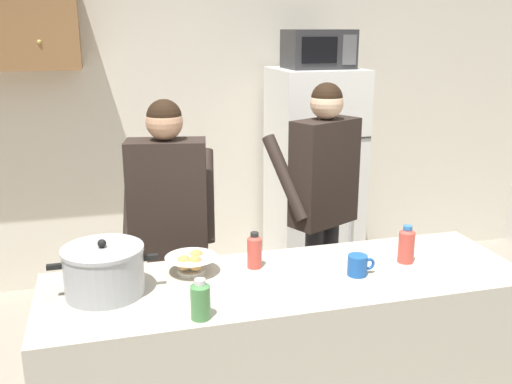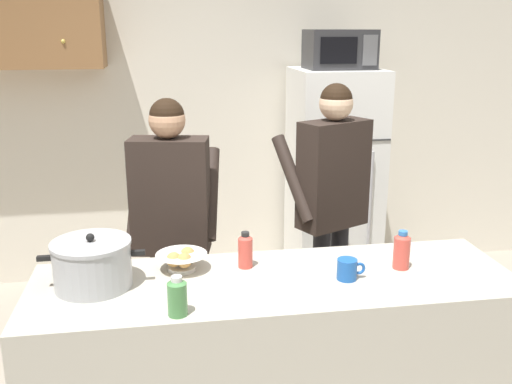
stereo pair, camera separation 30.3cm
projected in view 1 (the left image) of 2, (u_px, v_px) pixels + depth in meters
The scene contains 12 objects.
back_wall_unit at pixel (170, 107), 4.51m from camera, with size 6.00×0.48×2.60m.
kitchen_island at pixel (286, 367), 2.72m from camera, with size 2.18×0.68×0.92m, color #BCB7A8.
refrigerator at pixel (314, 179), 4.54m from camera, with size 0.64×0.68×1.71m.
microwave at pixel (318, 49), 4.24m from camera, with size 0.48×0.37×0.28m.
person_near_pot at pixel (169, 214), 3.12m from camera, with size 0.56×0.49×1.65m.
person_by_sink at pixel (323, 186), 3.55m from camera, with size 0.63×0.58×1.70m.
cooking_pot at pixel (104, 270), 2.42m from camera, with size 0.45×0.34×0.24m.
coffee_mug at pixel (358, 265), 2.61m from camera, with size 0.13×0.09×0.10m.
bread_bowl at pixel (191, 263), 2.63m from camera, with size 0.24×0.24×0.10m.
bottle_near_edge at pixel (254, 250), 2.69m from camera, with size 0.07×0.07×0.17m.
bottle_mid_counter at pixel (200, 299), 2.22m from camera, with size 0.08×0.08×0.16m.
bottle_far_corner at pixel (406, 244), 2.75m from camera, with size 0.08×0.08×0.18m.
Camera 1 is at (-0.76, -2.27, 2.01)m, focal length 40.43 mm.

